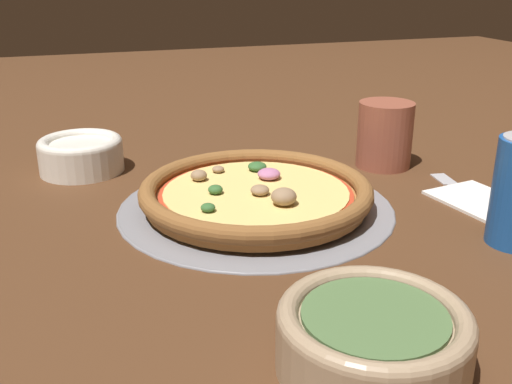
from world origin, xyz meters
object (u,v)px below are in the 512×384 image
bowl_near (81,153)px  fork (461,191)px  pizza (256,192)px  drinking_cup (385,135)px  bowl_far (373,336)px  napkin (488,203)px  pizza_tray (256,206)px

bowl_near → fork: bowl_near is taller
pizza → drinking_cup: size_ratio=2.98×
pizza → bowl_far: bearing=-2.9°
bowl_near → napkin: size_ratio=0.79×
drinking_cup → fork: drinking_cup is taller
pizza → drinking_cup: drinking_cup is taller
bowl_near → napkin: bowl_near is taller
bowl_far → fork: 0.43m
napkin → bowl_far: bearing=-51.0°
bowl_near → drinking_cup: bearing=74.7°
pizza_tray → pizza: size_ratio=1.19×
bowl_far → fork: bowl_far is taller
drinking_cup → fork: size_ratio=0.59×
bowl_near → bowl_far: same height
drinking_cup → pizza_tray: bearing=-67.2°
pizza_tray → drinking_cup: 0.27m
bowl_far → drinking_cup: size_ratio=1.50×
pizza → napkin: 0.30m
pizza_tray → pizza: pizza is taller
napkin → fork: napkin is taller
pizza_tray → fork: (0.03, 0.29, -0.00)m
bowl_far → bowl_near: bearing=-161.6°
bowl_near → drinking_cup: (0.12, 0.45, 0.02)m
napkin → fork: size_ratio=0.93×
pizza → bowl_near: size_ratio=2.39×
drinking_cup → fork: (0.14, 0.04, -0.05)m
pizza → napkin: (0.09, 0.29, -0.02)m
pizza_tray → pizza: 0.02m
pizza_tray → pizza: bearing=168.6°
fork → napkin: bearing=-167.4°
bowl_near → fork: (0.26, 0.49, -0.03)m
napkin → pizza_tray: bearing=-106.6°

